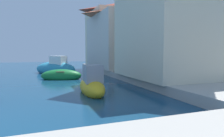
{
  "coord_description": "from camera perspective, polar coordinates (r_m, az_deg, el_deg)",
  "views": [
    {
      "loc": [
        4.0,
        -6.43,
        2.2
      ],
      "look_at": [
        9.52,
        8.58,
        0.88
      ],
      "focal_mm": 32.48,
      "sensor_mm": 36.0,
      "label": 1
    }
  ],
  "objects": [
    {
      "name": "waterfront_building_main",
      "position": [
        15.12,
        17.5,
        15.56
      ],
      "size": [
        6.83,
        7.13,
        9.08
      ],
      "color": "beige",
      "rests_on": "quay_promenade"
    },
    {
      "name": "waterfront_building_annex",
      "position": [
        22.74,
        3.25,
        9.09
      ],
      "size": [
        6.7,
        8.55,
        6.76
      ],
      "color": "beige",
      "rests_on": "quay_promenade"
    },
    {
      "name": "moored_boat_10",
      "position": [
        10.94,
        -5.68,
        -4.57
      ],
      "size": [
        1.4,
        3.65,
        1.77
      ],
      "rotation": [
        0.0,
        0.0,
        1.51
      ],
      "color": "gold",
      "rests_on": "ground"
    },
    {
      "name": "quay_promenade",
      "position": [
        6.38,
        -16.79,
        -13.31
      ],
      "size": [
        44.0,
        32.0,
        0.5
      ],
      "color": "#ADA89E",
      "rests_on": "ground"
    },
    {
      "name": "moored_boat_3",
      "position": [
        16.71,
        -14.08,
        -1.98
      ],
      "size": [
        3.39,
        2.01,
        1.05
      ],
      "rotation": [
        0.0,
        0.0,
        6.0
      ],
      "color": "#197233",
      "rests_on": "ground"
    },
    {
      "name": "waterfront_building_far",
      "position": [
        24.93,
        1.08,
        9.6
      ],
      "size": [
        6.44,
        6.96,
        7.53
      ],
      "color": "beige",
      "rests_on": "quay_promenade"
    },
    {
      "name": "quayside_tree",
      "position": [
        15.03,
        17.01,
        8.88
      ],
      "size": [
        2.38,
        2.38,
        4.05
      ],
      "color": "brown",
      "rests_on": "quay_promenade"
    },
    {
      "name": "moored_boat_4",
      "position": [
        21.39,
        -15.56,
        0.04
      ],
      "size": [
        4.58,
        4.34,
        2.14
      ],
      "rotation": [
        0.0,
        0.0,
        2.42
      ],
      "color": "teal",
      "rests_on": "ground"
    }
  ]
}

